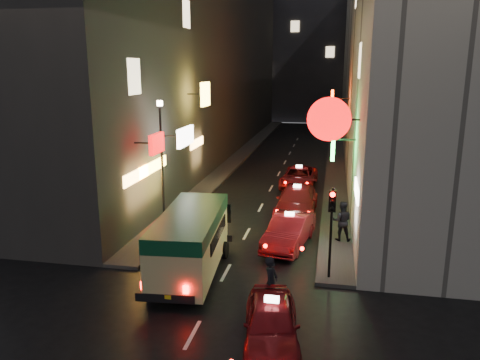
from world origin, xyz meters
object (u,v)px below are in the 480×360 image
Objects in this scene: pedestrian_crossing at (271,279)px; lamp_post at (162,156)px; minibus at (191,236)px; traffic_light at (332,214)px; taxi_near at (271,320)px.

lamp_post reaches higher than pedestrian_crossing.
traffic_light reaches higher than minibus.
pedestrian_crossing reaches higher than taxi_near.
taxi_near is at bearing -53.73° from lamp_post.
lamp_post is (-2.94, 4.97, 2.12)m from minibus.
lamp_post is at bearing 56.24° from pedestrian_crossing.
pedestrian_crossing is 9.69m from lamp_post.
lamp_post is at bearing 120.59° from minibus.
lamp_post reaches higher than minibus.
taxi_near is 11.54m from lamp_post.
taxi_near is 5.12m from traffic_light.
taxi_near is (3.67, -4.04, -0.82)m from minibus.
pedestrian_crossing is (-0.30, 2.16, 0.24)m from taxi_near.
traffic_light is (1.90, 2.32, 1.66)m from pedestrian_crossing.
taxi_near is 2.19m from pedestrian_crossing.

